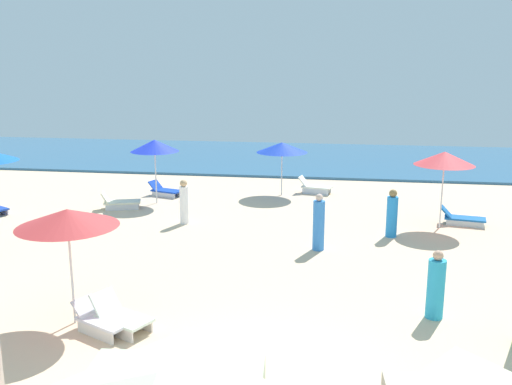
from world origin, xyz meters
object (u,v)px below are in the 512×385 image
object	(u,v)px
beachgoer_2	(319,224)
umbrella_3	(67,218)
umbrella_2	(445,158)
lounge_chair_0_0	(314,187)
lounge_chair_2_0	(462,218)
beachgoer_6	(436,287)
lounge_chair_4_0	(165,190)
beachgoer_1	(184,203)
lounge_chair_3_1	(120,317)
beachgoer_4	(392,215)
lounge_chair_4_1	(120,202)
umbrella_4	(155,146)
lounge_chair_3_0	(101,320)
umbrella_0	(282,147)

from	to	relation	value
beachgoer_2	umbrella_3	bearing A→B (deg)	-31.41
umbrella_2	lounge_chair_0_0	bearing A→B (deg)	134.33
lounge_chair_2_0	beachgoer_6	bearing A→B (deg)	175.91
lounge_chair_4_0	beachgoer_2	bearing A→B (deg)	-114.58
lounge_chair_0_0	beachgoer_1	size ratio (longest dim) A/B	0.96
beachgoer_2	lounge_chair_2_0	bearing A→B (deg)	135.40
lounge_chair_0_0	lounge_chair_3_1	distance (m)	13.88
beachgoer_2	lounge_chair_4_0	bearing A→B (deg)	-122.84
beachgoer_4	beachgoer_6	world-z (taller)	beachgoer_4
lounge_chair_4_1	beachgoer_1	size ratio (longest dim) A/B	1.01
umbrella_4	beachgoer_1	xyz separation A→B (m)	(1.92, -2.72, -1.56)
umbrella_3	beachgoer_1	bearing A→B (deg)	88.46
lounge_chair_3_1	lounge_chair_3_0	bearing A→B (deg)	140.24
umbrella_2	beachgoer_4	bearing A→B (deg)	-143.19
beachgoer_4	lounge_chair_3_1	bearing A→B (deg)	63.84
lounge_chair_4_0	beachgoer_2	xyz separation A→B (m)	(6.73, -6.12, 0.57)
umbrella_4	lounge_chair_4_0	bearing A→B (deg)	92.82
lounge_chair_0_0	lounge_chair_4_1	size ratio (longest dim) A/B	0.95
umbrella_2	lounge_chair_4_1	distance (m)	11.98
lounge_chair_4_1	lounge_chair_0_0	bearing A→B (deg)	-80.47
lounge_chair_4_1	beachgoer_2	bearing A→B (deg)	-133.90
umbrella_0	lounge_chair_0_0	world-z (taller)	umbrella_0
umbrella_0	lounge_chair_4_1	bearing A→B (deg)	-150.96
umbrella_3	beachgoer_2	world-z (taller)	umbrella_3
umbrella_2	umbrella_3	distance (m)	12.47
umbrella_3	lounge_chair_3_1	world-z (taller)	umbrella_3
beachgoer_1	beachgoer_6	xyz separation A→B (m)	(7.48, -6.42, -0.04)
lounge_chair_2_0	beachgoer_6	xyz separation A→B (m)	(-2.06, -7.76, 0.48)
umbrella_4	beachgoer_6	xyz separation A→B (m)	(9.40, -9.15, -1.60)
umbrella_2	beachgoer_4	size ratio (longest dim) A/B	1.68
lounge_chair_3_0	beachgoer_6	world-z (taller)	beachgoer_6
umbrella_4	beachgoer_2	size ratio (longest dim) A/B	1.48
umbrella_2	beachgoer_1	world-z (taller)	umbrella_2
lounge_chair_3_0	lounge_chair_0_0	bearing A→B (deg)	10.90
lounge_chair_4_0	beachgoer_6	distance (m)	14.07
lounge_chair_3_1	beachgoer_2	bearing A→B (deg)	-8.02
lounge_chair_4_1	umbrella_0	bearing A→B (deg)	-79.06
lounge_chair_4_0	lounge_chair_4_1	size ratio (longest dim) A/B	0.96
umbrella_2	beachgoer_2	size ratio (longest dim) A/B	1.52
lounge_chair_0_0	umbrella_4	world-z (taller)	umbrella_4
umbrella_4	lounge_chair_4_0	size ratio (longest dim) A/B	1.68
lounge_chair_3_1	umbrella_3	bearing A→B (deg)	105.95
umbrella_0	umbrella_2	world-z (taller)	umbrella_2
umbrella_3	beachgoer_6	bearing A→B (deg)	10.67
lounge_chair_3_0	lounge_chair_3_1	size ratio (longest dim) A/B	0.99
lounge_chair_3_0	beachgoer_1	bearing A→B (deg)	29.84
umbrella_3	umbrella_2	bearing A→B (deg)	44.19
umbrella_3	umbrella_4	size ratio (longest dim) A/B	0.99
lounge_chair_2_0	beachgoer_6	world-z (taller)	beachgoer_6
beachgoer_4	beachgoer_1	bearing A→B (deg)	8.94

